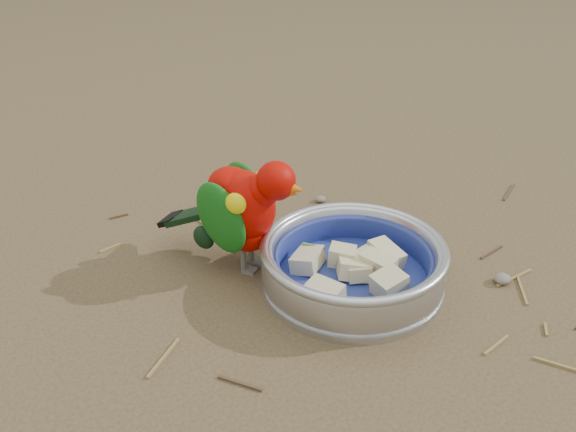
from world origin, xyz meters
TOP-DOWN VIEW (x-y plane):
  - ground at (0.00, 0.00)m, footprint 60.00×60.00m
  - food_bowl at (-0.03, 0.10)m, footprint 0.23×0.23m
  - bowl_wall at (-0.03, 0.10)m, footprint 0.23×0.23m
  - fruit_wedges at (-0.03, 0.10)m, footprint 0.14×0.14m
  - lory_parrot at (-0.11, 0.22)m, footprint 0.17×0.21m
  - ground_debris at (-0.02, 0.06)m, footprint 0.90×0.80m

SIDE VIEW (x-z plane):
  - ground at x=0.00m, z-range 0.00..0.00m
  - ground_debris at x=-0.02m, z-range 0.00..0.01m
  - food_bowl at x=-0.03m, z-range 0.00..0.02m
  - fruit_wedges at x=-0.03m, z-range 0.02..0.05m
  - bowl_wall at x=-0.03m, z-range 0.02..0.06m
  - lory_parrot at x=-0.11m, z-range 0.00..0.15m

